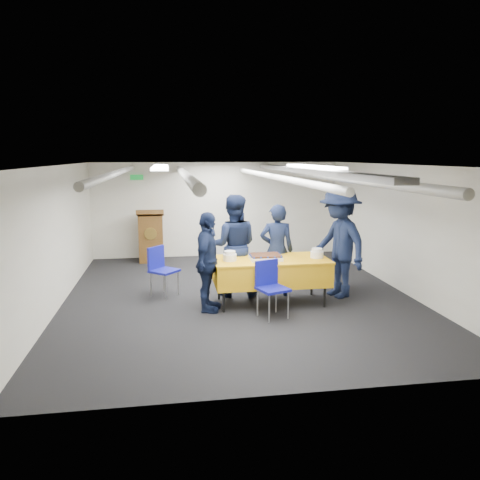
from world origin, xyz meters
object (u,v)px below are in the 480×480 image
Objects in this scene: sailor_a at (277,250)px; chair_left at (161,266)px; sheet_cake at (265,257)px; sailor_b at (233,246)px; serving_table at (271,271)px; podium at (151,236)px; sailor_c at (207,262)px; chair_near at (270,283)px; sailor_d at (339,243)px; chair_right at (336,260)px.

chair_left is at bearing 0.55° from sailor_a.
chair_left reaches higher than sheet_cake.
sailor_b is at bearing -9.84° from chair_left.
serving_table is 0.28m from sheet_cake.
podium is 3.87m from sailor_c.
serving_table is 0.63m from chair_near.
sailor_c reaches higher than sheet_cake.
chair_near is 1.69m from sailor_d.
sailor_d is (-0.15, -0.51, 0.43)m from chair_right.
serving_table is 3.62× the size of sheet_cake.
sailor_c is (-1.08, -0.23, 0.24)m from serving_table.
chair_right is at bearing -0.98° from chair_left.
chair_right is 0.45× the size of sailor_d.
sailor_c is (-0.93, 0.39, 0.27)m from chair_near.
chair_left is 1.34m from sailor_b.
sailor_c is at bearing -168.11° from serving_table.
sheet_cake is 0.33× the size of sailor_c.
sailor_d is (1.82, -0.34, 0.06)m from sailor_b.
sailor_c is (-1.28, -0.68, -0.02)m from sailor_a.
chair_near is 1.00× the size of chair_right.
sheet_cake is 0.61× the size of chair_left.
sailor_d reaches higher than chair_right.
serving_table is 1.20× the size of sailor_c.
sailor_c is at bearing 37.43° from sailor_a.
sailor_c is at bearing -75.08° from podium.
sailor_b reaches higher than podium.
sailor_a is 1.02× the size of sailor_c.
sheet_cake is 0.29× the size of sailor_b.
chair_right is at bearing 145.59° from sailor_d.
podium is 1.44× the size of chair_left.
sailor_a is (0.21, 0.45, 0.26)m from serving_table.
sailor_c is at bearing -53.21° from chair_left.
sailor_a is (2.03, -0.32, 0.28)m from chair_left.
sailor_b is at bearing -175.20° from chair_right.
serving_table is 1.34m from sailor_d.
serving_table is 0.85m from sailor_b.
serving_table is 4.08m from podium.
podium is 1.44× the size of chair_right.
chair_right is (3.49, -2.79, -0.08)m from podium.
podium is 0.78× the size of sailor_c.
chair_near and chair_right have the same top height.
sailor_d reaches higher than serving_table.
chair_left is (0.25, -2.74, -0.08)m from podium.
sailor_b is 1.85m from sailor_d.
serving_table is 1.12m from sailor_c.
sailor_d is (1.26, 0.21, 0.40)m from serving_table.
chair_right is at bearing -53.06° from sailor_c.
chair_near is 0.45× the size of sailor_d.
sailor_a is at bearing 65.26° from serving_table.
chair_right is (1.52, 0.78, -0.28)m from sheet_cake.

